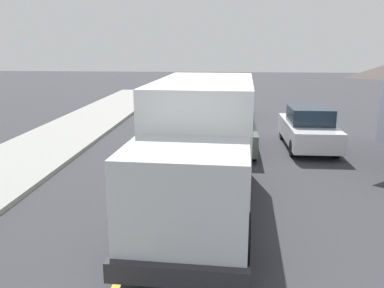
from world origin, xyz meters
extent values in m
cube|color=gold|center=(0.00, 10.00, 0.00)|extent=(0.16, 56.00, 0.01)
cube|color=white|center=(1.31, 9.21, 1.90)|extent=(2.65, 5.11, 2.60)
cube|color=silver|center=(1.14, 5.72, 1.45)|extent=(2.38, 2.11, 1.70)
cube|color=#1E2D3D|center=(1.09, 4.82, 1.82)|extent=(2.04, 0.18, 0.75)
cube|color=#2D2D33|center=(1.08, 4.64, 0.42)|extent=(2.41, 0.32, 0.36)
cylinder|color=black|center=(2.20, 5.87, 0.50)|extent=(0.35, 1.01, 1.00)
cylinder|color=black|center=(0.10, 5.97, 0.50)|extent=(0.35, 1.01, 1.00)
cylinder|color=black|center=(2.42, 10.41, 0.50)|extent=(0.35, 1.01, 1.00)
cylinder|color=black|center=(0.33, 10.52, 0.50)|extent=(0.35, 1.01, 1.00)
cube|color=#4C564C|center=(2.14, 14.37, 0.65)|extent=(1.89, 4.43, 0.76)
cube|color=#1E2D3D|center=(2.15, 14.52, 1.35)|extent=(1.62, 1.83, 0.64)
cylinder|color=black|center=(2.91, 12.95, 0.32)|extent=(0.23, 0.64, 0.64)
cylinder|color=black|center=(1.33, 12.98, 0.32)|extent=(0.23, 0.64, 0.64)
cylinder|color=black|center=(2.96, 15.76, 0.32)|extent=(0.23, 0.64, 0.64)
cylinder|color=black|center=(1.38, 15.79, 0.32)|extent=(0.23, 0.64, 0.64)
cube|color=#B7B7BC|center=(1.99, 21.33, 0.65)|extent=(1.90, 4.44, 0.76)
cube|color=#1E2D3D|center=(1.99, 21.48, 1.35)|extent=(1.63, 1.84, 0.64)
cylinder|color=black|center=(2.74, 19.90, 0.32)|extent=(0.24, 0.65, 0.64)
cylinder|color=black|center=(1.16, 19.94, 0.32)|extent=(0.24, 0.65, 0.64)
cylinder|color=black|center=(2.81, 22.71, 0.32)|extent=(0.24, 0.65, 0.64)
cylinder|color=black|center=(1.23, 22.75, 0.32)|extent=(0.24, 0.65, 0.64)
cube|color=silver|center=(5.20, 14.98, 0.65)|extent=(1.82, 4.41, 0.76)
cube|color=#1E2D3D|center=(5.20, 14.83, 1.35)|extent=(1.59, 1.81, 0.64)
cylinder|color=black|center=(4.42, 16.39, 0.32)|extent=(0.22, 0.64, 0.64)
cylinder|color=black|center=(6.00, 16.38, 0.32)|extent=(0.22, 0.64, 0.64)
cylinder|color=black|center=(4.40, 13.57, 0.32)|extent=(0.22, 0.64, 0.64)
cylinder|color=black|center=(5.98, 13.57, 0.32)|extent=(0.22, 0.64, 0.64)
camera|label=1|loc=(1.80, -1.16, 4.09)|focal=37.65mm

